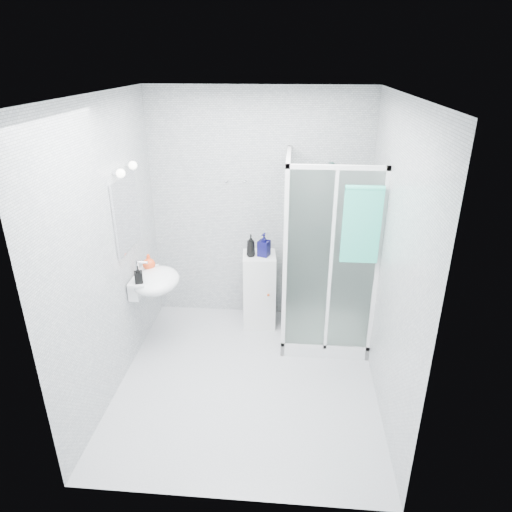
# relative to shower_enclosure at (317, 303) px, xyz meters

# --- Properties ---
(room) EXTENTS (2.40, 2.60, 2.60)m
(room) POSITION_rel_shower_enclosure_xyz_m (-0.67, -0.77, 0.85)
(room) COLOR silver
(room) RESTS_ON ground
(shower_enclosure) EXTENTS (0.90, 0.95, 2.00)m
(shower_enclosure) POSITION_rel_shower_enclosure_xyz_m (0.00, 0.00, 0.00)
(shower_enclosure) COLOR white
(shower_enclosure) RESTS_ON ground
(wall_basin) EXTENTS (0.46, 0.56, 0.35)m
(wall_basin) POSITION_rel_shower_enclosure_xyz_m (-1.66, -0.32, 0.35)
(wall_basin) COLOR white
(wall_basin) RESTS_ON ground
(mirror) EXTENTS (0.02, 0.60, 0.70)m
(mirror) POSITION_rel_shower_enclosure_xyz_m (-1.85, -0.32, 1.05)
(mirror) COLOR white
(mirror) RESTS_ON room
(vanity_lights) EXTENTS (0.10, 0.40, 0.08)m
(vanity_lights) POSITION_rel_shower_enclosure_xyz_m (-1.80, -0.32, 1.47)
(vanity_lights) COLOR silver
(vanity_lights) RESTS_ON room
(wall_hooks) EXTENTS (0.23, 0.06, 0.03)m
(wall_hooks) POSITION_rel_shower_enclosure_xyz_m (-0.92, 0.49, 1.17)
(wall_hooks) COLOR silver
(wall_hooks) RESTS_ON room
(storage_cabinet) EXTENTS (0.39, 0.40, 0.87)m
(storage_cabinet) POSITION_rel_shower_enclosure_xyz_m (-0.64, 0.26, -0.01)
(storage_cabinet) COLOR white
(storage_cabinet) RESTS_ON ground
(hand_towel) EXTENTS (0.34, 0.05, 0.72)m
(hand_towel) POSITION_rel_shower_enclosure_xyz_m (0.32, -0.40, 1.05)
(hand_towel) COLOR #34C7A7
(hand_towel) RESTS_ON shower_enclosure
(shampoo_bottle_a) EXTENTS (0.11, 0.11, 0.25)m
(shampoo_bottle_a) POSITION_rel_shower_enclosure_xyz_m (-0.73, 0.22, 0.54)
(shampoo_bottle_a) COLOR black
(shampoo_bottle_a) RESTS_ON storage_cabinet
(shampoo_bottle_b) EXTENTS (0.15, 0.15, 0.26)m
(shampoo_bottle_b) POSITION_rel_shower_enclosure_xyz_m (-0.59, 0.25, 0.55)
(shampoo_bottle_b) COLOR #0C0B42
(shampoo_bottle_b) RESTS_ON storage_cabinet
(soap_dispenser_orange) EXTENTS (0.14, 0.14, 0.16)m
(soap_dispenser_orange) POSITION_rel_shower_enclosure_xyz_m (-1.73, -0.19, 0.50)
(soap_dispenser_orange) COLOR #F24A1C
(soap_dispenser_orange) RESTS_ON wall_basin
(soap_dispenser_black) EXTENTS (0.10, 0.10, 0.17)m
(soap_dispenser_black) POSITION_rel_shower_enclosure_xyz_m (-1.74, -0.49, 0.50)
(soap_dispenser_black) COLOR black
(soap_dispenser_black) RESTS_ON wall_basin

